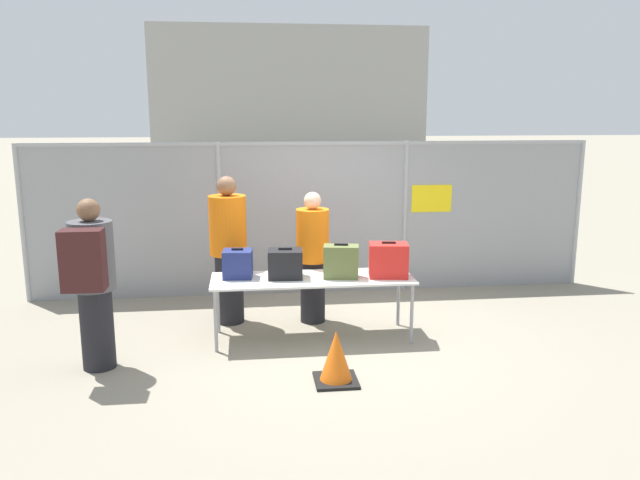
# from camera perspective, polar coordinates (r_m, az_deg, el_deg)

# --- Properties ---
(ground_plane) EXTENTS (120.00, 120.00, 0.00)m
(ground_plane) POSITION_cam_1_polar(r_m,az_deg,el_deg) (7.47, 1.08, -8.85)
(ground_plane) COLOR gray
(fence_section) EXTENTS (8.13, 0.07, 2.20)m
(fence_section) POSITION_cam_1_polar(r_m,az_deg,el_deg) (9.01, -0.47, 2.32)
(fence_section) COLOR #9EA0A5
(fence_section) RESTS_ON ground_plane
(inspection_table) EXTENTS (2.33, 0.75, 0.73)m
(inspection_table) POSITION_cam_1_polar(r_m,az_deg,el_deg) (7.23, -0.70, -3.81)
(inspection_table) COLOR silver
(inspection_table) RESTS_ON ground_plane
(suitcase_navy) EXTENTS (0.35, 0.31, 0.35)m
(suitcase_navy) POSITION_cam_1_polar(r_m,az_deg,el_deg) (7.25, -7.53, -2.18)
(suitcase_navy) COLOR navy
(suitcase_navy) RESTS_ON inspection_table
(suitcase_black) EXTENTS (0.41, 0.34, 0.35)m
(suitcase_black) POSITION_cam_1_polar(r_m,az_deg,el_deg) (7.19, -3.19, -2.18)
(suitcase_black) COLOR black
(suitcase_black) RESTS_ON inspection_table
(suitcase_olive) EXTENTS (0.43, 0.30, 0.40)m
(suitcase_olive) POSITION_cam_1_polar(r_m,az_deg,el_deg) (7.18, 1.94, -1.99)
(suitcase_olive) COLOR #566033
(suitcase_olive) RESTS_ON inspection_table
(suitcase_red) EXTENTS (0.48, 0.37, 0.42)m
(suitcase_red) POSITION_cam_1_polar(r_m,az_deg,el_deg) (7.26, 6.27, -1.84)
(suitcase_red) COLOR red
(suitcase_red) RESTS_ON inspection_table
(traveler_hooded) EXTENTS (0.44, 0.68, 1.78)m
(traveler_hooded) POSITION_cam_1_polar(r_m,az_deg,el_deg) (6.67, -20.13, -3.31)
(traveler_hooded) COLOR black
(traveler_hooded) RESTS_ON ground_plane
(security_worker_near) EXTENTS (0.41, 0.41, 1.65)m
(security_worker_near) POSITION_cam_1_polar(r_m,az_deg,el_deg) (7.77, -0.68, -1.44)
(security_worker_near) COLOR black
(security_worker_near) RESTS_ON ground_plane
(security_worker_far) EXTENTS (0.46, 0.46, 1.85)m
(security_worker_far) POSITION_cam_1_polar(r_m,az_deg,el_deg) (7.80, -8.38, -0.75)
(security_worker_far) COLOR black
(security_worker_far) RESTS_ON ground_plane
(utility_trailer) EXTENTS (3.55, 2.33, 0.72)m
(utility_trailer) POSITION_cam_1_polar(r_m,az_deg,el_deg) (11.30, 5.11, 0.45)
(utility_trailer) COLOR #B2B2B7
(utility_trailer) RESTS_ON ground_plane
(distant_hangar) EXTENTS (11.72, 13.62, 6.15)m
(distant_hangar) POSITION_cam_1_polar(r_m,az_deg,el_deg) (33.61, -3.51, 12.44)
(distant_hangar) COLOR #999993
(distant_hangar) RESTS_ON ground_plane
(traffic_cone) EXTENTS (0.42, 0.42, 0.53)m
(traffic_cone) POSITION_cam_1_polar(r_m,az_deg,el_deg) (6.22, 1.48, -10.77)
(traffic_cone) COLOR black
(traffic_cone) RESTS_ON ground_plane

